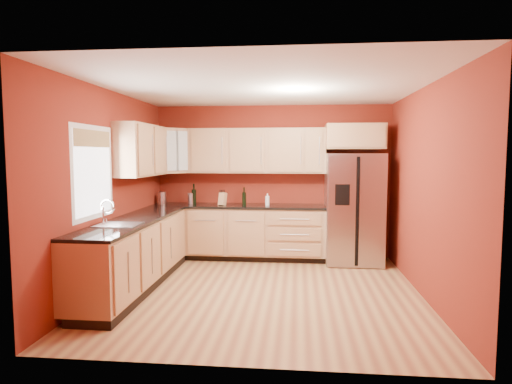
% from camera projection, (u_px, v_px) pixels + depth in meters
% --- Properties ---
extents(floor, '(4.00, 4.00, 0.00)m').
position_uv_depth(floor, '(262.00, 291.00, 5.53)').
color(floor, '#975B3A').
rests_on(floor, ground).
extents(ceiling, '(4.00, 4.00, 0.00)m').
position_uv_depth(ceiling, '(262.00, 87.00, 5.30)').
color(ceiling, silver).
rests_on(ceiling, wall_back).
extents(wall_back, '(4.00, 0.04, 2.60)m').
position_uv_depth(wall_back, '(272.00, 181.00, 7.40)').
color(wall_back, maroon).
rests_on(wall_back, floor).
extents(wall_front, '(4.00, 0.04, 2.60)m').
position_uv_depth(wall_front, '(242.00, 212.00, 3.43)').
color(wall_front, maroon).
rests_on(wall_front, floor).
extents(wall_left, '(0.04, 4.00, 2.60)m').
position_uv_depth(wall_left, '(111.00, 190.00, 5.61)').
color(wall_left, maroon).
rests_on(wall_left, floor).
extents(wall_right, '(0.04, 4.00, 2.60)m').
position_uv_depth(wall_right, '(425.00, 192.00, 5.22)').
color(wall_right, maroon).
rests_on(wall_right, floor).
extents(base_cabinets_back, '(2.90, 0.60, 0.88)m').
position_uv_depth(base_cabinets_back, '(238.00, 233.00, 7.23)').
color(base_cabinets_back, tan).
rests_on(base_cabinets_back, floor).
extents(base_cabinets_left, '(0.60, 2.80, 0.88)m').
position_uv_depth(base_cabinets_left, '(134.00, 255.00, 5.65)').
color(base_cabinets_left, tan).
rests_on(base_cabinets_left, floor).
extents(countertop_back, '(2.90, 0.62, 0.04)m').
position_uv_depth(countertop_back, '(238.00, 206.00, 7.18)').
color(countertop_back, black).
rests_on(countertop_back, base_cabinets_back).
extents(countertop_left, '(0.62, 2.80, 0.04)m').
position_uv_depth(countertop_left, '(134.00, 220.00, 5.61)').
color(countertop_left, black).
rests_on(countertop_left, base_cabinets_left).
extents(upper_cabinets_back, '(2.30, 0.33, 0.75)m').
position_uv_depth(upper_cabinets_back, '(257.00, 151.00, 7.21)').
color(upper_cabinets_back, tan).
rests_on(upper_cabinets_back, wall_back).
extents(upper_cabinets_left, '(0.33, 1.35, 0.75)m').
position_uv_depth(upper_cabinets_left, '(142.00, 150.00, 6.27)').
color(upper_cabinets_left, tan).
rests_on(upper_cabinets_left, wall_left).
extents(corner_upper_cabinet, '(0.67, 0.67, 0.75)m').
position_uv_depth(corner_upper_cabinet, '(172.00, 151.00, 7.19)').
color(corner_upper_cabinet, tan).
rests_on(corner_upper_cabinet, wall_back).
extents(over_fridge_cabinet, '(0.92, 0.60, 0.40)m').
position_uv_depth(over_fridge_cabinet, '(354.00, 137.00, 6.90)').
color(over_fridge_cabinet, tan).
rests_on(over_fridge_cabinet, wall_back).
extents(refrigerator, '(0.90, 0.75, 1.78)m').
position_uv_depth(refrigerator, '(354.00, 208.00, 6.93)').
color(refrigerator, silver).
rests_on(refrigerator, floor).
extents(window, '(0.03, 0.90, 1.00)m').
position_uv_depth(window, '(93.00, 172.00, 5.09)').
color(window, white).
rests_on(window, wall_left).
extents(sink_faucet, '(0.50, 0.42, 0.30)m').
position_uv_depth(sink_faucet, '(118.00, 213.00, 5.10)').
color(sink_faucet, white).
rests_on(sink_faucet, countertop_left).
extents(canister_left, '(0.15, 0.15, 0.21)m').
position_uv_depth(canister_left, '(162.00, 198.00, 7.27)').
color(canister_left, silver).
rests_on(canister_left, countertop_back).
extents(canister_right, '(0.12, 0.12, 0.19)m').
position_uv_depth(canister_right, '(191.00, 199.00, 7.28)').
color(canister_right, silver).
rests_on(canister_right, countertop_back).
extents(wine_bottle_a, '(0.10, 0.10, 0.35)m').
position_uv_depth(wine_bottle_a, '(194.00, 194.00, 7.26)').
color(wine_bottle_a, black).
rests_on(wine_bottle_a, countertop_back).
extents(wine_bottle_b, '(0.07, 0.07, 0.30)m').
position_uv_depth(wine_bottle_b, '(244.00, 196.00, 7.10)').
color(wine_bottle_b, black).
rests_on(wine_bottle_b, countertop_back).
extents(knife_block, '(0.13, 0.13, 0.21)m').
position_uv_depth(knife_block, '(223.00, 199.00, 7.12)').
color(knife_block, tan).
rests_on(knife_block, countertop_back).
extents(soap_dispenser, '(0.08, 0.08, 0.20)m').
position_uv_depth(soap_dispenser, '(267.00, 199.00, 7.09)').
color(soap_dispenser, white).
rests_on(soap_dispenser, countertop_back).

